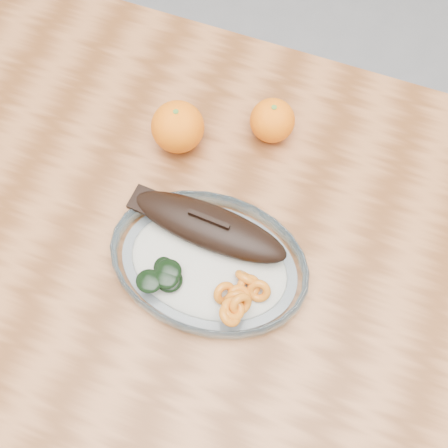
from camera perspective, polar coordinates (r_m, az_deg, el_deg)
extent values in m
plane|color=slate|center=(1.52, -0.61, -13.62)|extent=(3.00, 3.00, 0.00)
cube|color=brown|center=(0.81, -1.10, -3.87)|extent=(1.20, 0.80, 0.04)
cylinder|color=brown|center=(1.44, -16.45, 10.03)|extent=(0.06, 0.06, 0.71)
ellipsoid|color=white|center=(0.78, -1.54, -4.16)|extent=(0.51, 0.37, 0.01)
torus|color=#8AB8D5|center=(0.78, -1.56, -3.91)|extent=(0.51, 0.51, 0.03)
ellipsoid|color=silver|center=(0.77, -1.57, -3.70)|extent=(0.46, 0.32, 0.02)
ellipsoid|color=black|center=(0.76, -1.53, 0.23)|extent=(0.23, 0.08, 0.04)
ellipsoid|color=black|center=(0.77, -1.51, 0.02)|extent=(0.20, 0.06, 0.02)
cube|color=black|center=(0.79, -8.08, 2.84)|extent=(0.04, 0.04, 0.01)
cube|color=black|center=(0.75, -1.56, 0.79)|extent=(0.06, 0.01, 0.02)
torus|color=#CE560F|center=(0.73, 0.05, -6.67)|extent=(0.04, 0.04, 0.04)
torus|color=#CE560F|center=(0.73, 1.55, -7.03)|extent=(0.04, 0.05, 0.03)
torus|color=#CE560F|center=(0.74, 2.58, -5.96)|extent=(0.04, 0.05, 0.03)
torus|color=#CE560F|center=(0.73, 1.27, -7.38)|extent=(0.05, 0.04, 0.04)
torus|color=#CE560F|center=(0.74, 3.61, -6.43)|extent=(0.04, 0.04, 0.03)
torus|color=#CE560F|center=(0.74, 2.30, -5.09)|extent=(0.04, 0.03, 0.04)
torus|color=#CE560F|center=(0.72, 1.71, -7.82)|extent=(0.04, 0.04, 0.03)
torus|color=#CE560F|center=(0.71, 0.63, -8.87)|extent=(0.04, 0.04, 0.04)
torus|color=#CE560F|center=(0.71, 0.93, -8.29)|extent=(0.04, 0.04, 0.03)
ellipsoid|color=black|center=(0.75, -6.19, -4.13)|extent=(0.05, 0.05, 0.01)
ellipsoid|color=black|center=(0.75, -5.67, -5.28)|extent=(0.05, 0.05, 0.01)
ellipsoid|color=black|center=(0.74, -7.77, -5.38)|extent=(0.04, 0.03, 0.01)
ellipsoid|color=black|center=(0.74, -5.77, -4.34)|extent=(0.04, 0.04, 0.01)
ellipsoid|color=black|center=(0.74, -6.04, -5.02)|extent=(0.04, 0.03, 0.01)
sphere|color=#FF5005|center=(0.85, -4.72, 9.80)|extent=(0.08, 0.08, 0.08)
sphere|color=#FF5005|center=(0.87, 4.93, 10.43)|extent=(0.07, 0.07, 0.07)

